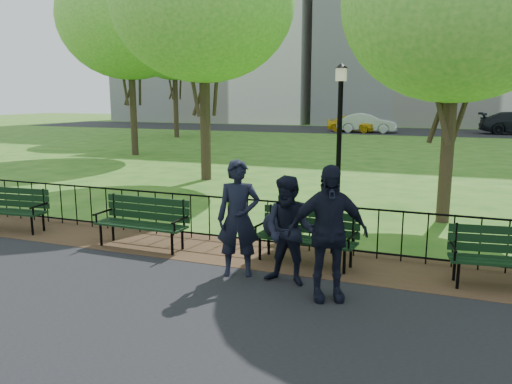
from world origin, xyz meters
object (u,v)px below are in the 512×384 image
at_px(lamppost, 339,133).
at_px(tree_near_e, 458,4).
at_px(tree_mid_w, 129,19).
at_px(person_left, 238,218).
at_px(park_bench_right_a, 511,251).
at_px(tree_near_w, 203,4).
at_px(park_bench_main, 294,229).
at_px(person_right, 328,233).
at_px(person_mid, 289,231).
at_px(park_bench_left_b, 10,204).
at_px(tree_far_w, 174,34).
at_px(park_bench_left_a, 144,217).
at_px(sedan_silver, 367,123).
at_px(taxi, 353,123).

bearing_deg(lamppost, tree_near_e, -1.37).
bearing_deg(tree_mid_w, person_left, -50.39).
relative_size(park_bench_right_a, tree_near_w, 0.22).
height_order(park_bench_right_a, tree_near_e, tree_near_e).
distance_m(park_bench_main, person_right, 1.63).
height_order(tree_near_e, person_mid, tree_near_e).
bearing_deg(park_bench_main, person_left, -118.17).
distance_m(park_bench_left_b, tree_far_w, 24.88).
bearing_deg(tree_near_e, tree_far_w, 133.30).
distance_m(park_bench_right_a, tree_mid_w, 20.16).
height_order(park_bench_right_a, person_mid, person_mid).
height_order(park_bench_left_a, sedan_silver, sedan_silver).
height_order(lamppost, person_left, lamppost).
bearing_deg(park_bench_right_a, park_bench_left_b, 173.16).
height_order(tree_near_w, person_right, tree_near_w).
bearing_deg(tree_near_w, park_bench_right_a, -39.94).
bearing_deg(park_bench_left_a, person_right, -16.86).
distance_m(park_bench_left_b, park_bench_right_a, 9.41).
distance_m(park_bench_main, person_left, 1.15).
xyz_separation_m(person_left, taxi, (-4.00, 32.29, -0.23)).
bearing_deg(tree_near_e, tree_mid_w, 148.54).
bearing_deg(park_bench_main, taxi, 105.15).
relative_size(tree_far_w, taxi, 2.47).
distance_m(park_bench_right_a, lamppost, 5.30).
relative_size(tree_near_e, person_right, 3.57).
bearing_deg(person_left, sedan_silver, 76.07).
distance_m(tree_near_e, person_mid, 6.52).
relative_size(tree_far_w, sedan_silver, 2.19).
relative_size(tree_near_e, person_mid, 4.12).
xyz_separation_m(park_bench_main, person_left, (-0.63, -0.90, 0.33)).
distance_m(park_bench_right_a, tree_near_e, 5.68).
bearing_deg(park_bench_left_b, sedan_silver, 79.53).
xyz_separation_m(lamppost, taxi, (-4.55, 27.47, -1.23)).
bearing_deg(sedan_silver, person_right, -174.14).
xyz_separation_m(park_bench_main, tree_near_e, (2.31, 3.86, 4.06)).
bearing_deg(park_bench_left_a, sedan_silver, 91.97).
xyz_separation_m(tree_near_e, person_mid, (-2.10, -4.84, -3.82)).
xyz_separation_m(park_bench_main, taxi, (-4.64, 31.38, 0.10)).
relative_size(park_bench_main, park_bench_left_a, 0.99).
xyz_separation_m(park_bench_right_a, tree_mid_w, (-14.90, 12.34, 5.68)).
distance_m(park_bench_left_a, tree_near_w, 9.21).
bearing_deg(sedan_silver, lamppost, -174.65).
height_order(park_bench_left_a, person_right, person_right).
bearing_deg(tree_mid_w, tree_near_e, -31.46).
xyz_separation_m(park_bench_left_b, tree_near_e, (8.45, 3.98, 4.10)).
bearing_deg(tree_far_w, taxi, 41.29).
bearing_deg(tree_near_w, tree_far_w, 122.99).
relative_size(park_bench_left_a, tree_near_e, 0.27).
bearing_deg(person_mid, taxi, 102.76).
distance_m(park_bench_left_a, person_mid, 3.20).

